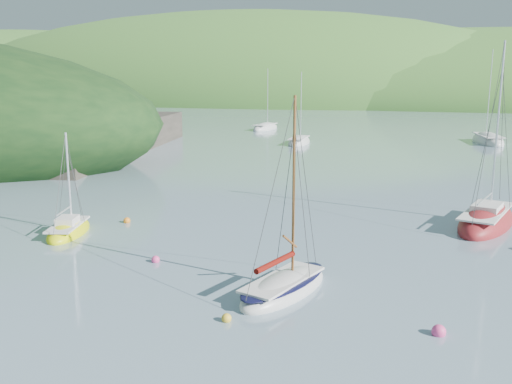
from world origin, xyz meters
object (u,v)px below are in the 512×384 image
(distant_sloop_a, at_px, (299,142))
(sailboat_yellow, at_px, (69,231))
(daysailer_white, at_px, (284,288))
(distant_sloop_b, at_px, (488,141))
(sloop_red, at_px, (486,222))
(distant_sloop_c, at_px, (265,128))

(distant_sloop_a, bearing_deg, sailboat_yellow, -95.14)
(daysailer_white, bearing_deg, sailboat_yellow, 178.13)
(distant_sloop_a, xyz_separation_m, distant_sloop_b, (23.05, 8.39, 0.04))
(daysailer_white, xyz_separation_m, sailboat_yellow, (-14.05, 4.70, -0.04))
(daysailer_white, height_order, sailboat_yellow, daysailer_white)
(sloop_red, relative_size, distant_sloop_b, 0.91)
(distant_sloop_a, relative_size, distant_sloop_c, 0.95)
(sailboat_yellow, bearing_deg, daysailer_white, -34.97)
(sloop_red, bearing_deg, daysailer_white, -106.93)
(distant_sloop_a, xyz_separation_m, distant_sloop_c, (-9.51, 16.06, 0.01))
(distant_sloop_a, bearing_deg, distant_sloop_c, 118.78)
(sailboat_yellow, bearing_deg, distant_sloop_a, 70.23)
(sailboat_yellow, distance_m, distant_sloop_b, 58.61)
(daysailer_white, relative_size, distant_sloop_a, 0.89)
(sloop_red, bearing_deg, distant_sloop_b, 101.32)
(sloop_red, xyz_separation_m, distant_sloop_a, (-20.24, 35.02, -0.05))
(distant_sloop_c, bearing_deg, distant_sloop_b, -6.14)
(daysailer_white, xyz_separation_m, distant_sloop_a, (-11.49, 49.03, -0.03))
(sloop_red, bearing_deg, distant_sloop_a, 135.05)
(daysailer_white, height_order, distant_sloop_c, distant_sloop_c)
(daysailer_white, xyz_separation_m, distant_sloop_b, (11.56, 57.42, 0.00))
(sailboat_yellow, xyz_separation_m, distant_sloop_a, (2.56, 44.33, 0.01))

